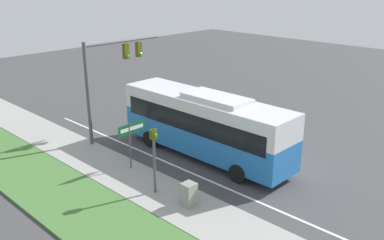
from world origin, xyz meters
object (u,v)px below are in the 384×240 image
bus (205,122)px  signal_gantry (110,69)px  pedestrian_signal (154,151)px  street_sign (131,135)px  utility_cabinet (189,194)px

bus → signal_gantry: size_ratio=1.73×
pedestrian_signal → street_sign: 2.95m
bus → utility_cabinet: bearing=-144.6°
signal_gantry → street_sign: size_ratio=2.35×
bus → utility_cabinet: 5.67m
bus → utility_cabinet: size_ratio=10.08×
pedestrian_signal → signal_gantry: bearing=67.7°
bus → pedestrian_signal: size_ratio=3.29×
signal_gantry → utility_cabinet: bearing=-106.4°
bus → utility_cabinet: bus is taller
bus → pedestrian_signal: bus is taller
bus → street_sign: (-3.83, 1.52, -0.10)m
signal_gantry → utility_cabinet: 10.07m
signal_gantry → pedestrian_signal: signal_gantry is taller
bus → utility_cabinet: (-4.48, -3.18, -1.36)m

